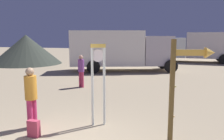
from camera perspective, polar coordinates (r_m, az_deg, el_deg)
standing_clock at (r=6.19m, az=-3.51°, el=-1.95°), size 0.40×0.25×2.28m
arrow_sign at (r=5.41m, az=18.29°, el=-1.12°), size 0.99×0.39×2.42m
person_near_clock at (r=6.44m, az=-19.85°, el=-5.91°), size 0.32×0.32×1.67m
backpack at (r=6.10m, az=-19.20°, el=-13.88°), size 0.29×0.18×0.42m
person_distant at (r=11.07m, az=-7.84°, el=0.15°), size 0.30×0.30×1.59m
box_truck_near at (r=16.17m, az=1.91°, el=5.37°), size 7.67×4.32×2.88m
box_truck_far at (r=23.41m, az=22.30°, el=5.65°), size 7.02×2.81×2.86m
dome_tent at (r=21.96m, az=-20.89°, el=4.93°), size 6.26×6.26×2.64m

